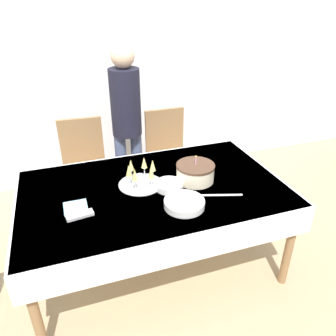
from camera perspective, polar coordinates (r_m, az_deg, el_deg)
The scene contains 13 objects.
ground_plane at distance 2.83m, azimuth -2.21°, elevation -16.15°, with size 12.00×12.00×0.00m, color tan.
wall_back at distance 3.67m, azimuth -10.49°, elevation 18.07°, with size 8.00×0.05×2.70m.
dining_table at distance 2.42m, azimuth -2.48°, elevation -5.41°, with size 1.89×1.16×0.73m.
dining_chair_far_left at distance 3.19m, azimuth -14.29°, elevation 0.37°, with size 0.44×0.44×0.96m.
dining_chair_far_right at distance 3.33m, azimuth 0.00°, elevation 2.57°, with size 0.42×0.42×0.96m.
birthday_cake at distance 2.43m, azimuth 4.74°, elevation -0.75°, with size 0.28×0.28×0.20m.
champagne_tray at distance 2.37m, azimuth -4.81°, elevation -1.20°, with size 0.32×0.32×0.18m.
plate_stack_main at distance 2.16m, azimuth 2.86°, elevation -6.18°, with size 0.27×0.27×0.05m.
plate_stack_dessert at distance 2.34m, azimuth 0.23°, elevation -3.07°, with size 0.20×0.20×0.05m.
cake_knife at distance 2.31m, azimuth 9.21°, elevation -4.68°, with size 0.29×0.11×0.00m.
fork_pile at distance 2.15m, azimuth -15.11°, elevation -7.94°, with size 0.18×0.08×0.02m.
napkin_pile at distance 2.23m, azimuth -15.80°, elevation -6.60°, with size 0.15×0.15×0.01m.
person_standing at distance 3.13m, azimuth -7.27°, elevation 9.12°, with size 0.28×0.28×1.60m.
Camera 1 is at (-0.55, -1.94, 1.98)m, focal length 35.00 mm.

